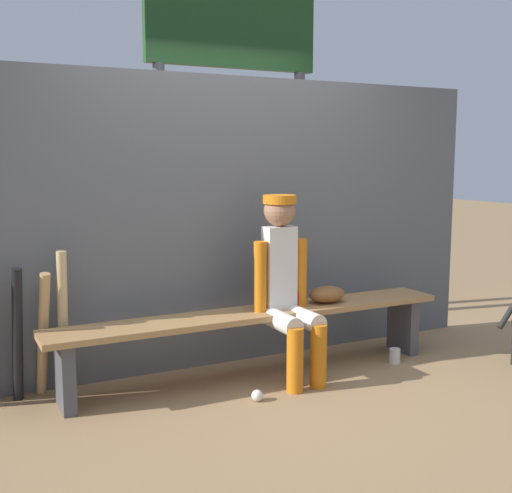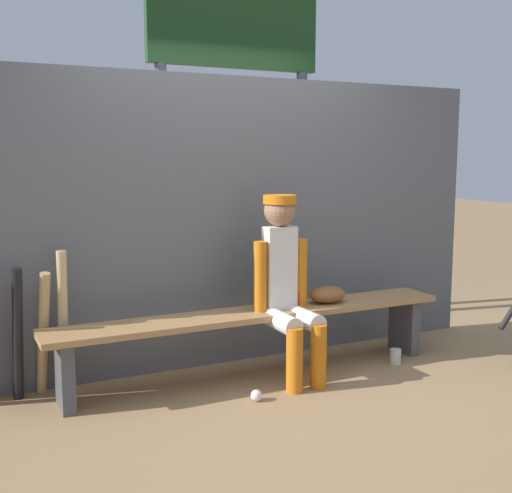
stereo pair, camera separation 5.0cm
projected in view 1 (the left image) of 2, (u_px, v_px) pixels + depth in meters
name	position (u px, v px, depth m)	size (l,w,h in m)	color
ground_plane	(256.00, 376.00, 4.46)	(30.00, 30.00, 0.00)	#9E7A51
chainlink_fence	(232.00, 222.00, 4.66)	(4.26, 0.03, 2.10)	#595E63
dugout_bench	(256.00, 324.00, 4.41)	(2.89, 0.36, 0.47)	#AD7F4C
player_seated	(287.00, 281.00, 4.35)	(0.41, 0.55, 1.27)	silver
baseball_glove	(327.00, 294.00, 4.65)	(0.28, 0.20, 0.12)	brown
bat_wood_natural	(63.00, 323.00, 4.05)	(0.06, 0.06, 0.94)	tan
bat_wood_tan	(43.00, 335.00, 4.02)	(0.06, 0.06, 0.83)	tan
bat_aluminum_black	(18.00, 335.00, 3.93)	(0.06, 0.06, 0.86)	black
baseball	(257.00, 395.00, 4.00)	(0.07, 0.07, 0.07)	white
cup_on_ground	(395.00, 356.00, 4.74)	(0.08, 0.08, 0.11)	silver
cup_on_bench	(295.00, 299.00, 4.50)	(0.08, 0.08, 0.11)	red
scoreboard	(239.00, 65.00, 5.63)	(1.88, 0.27, 3.40)	#3F3F42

